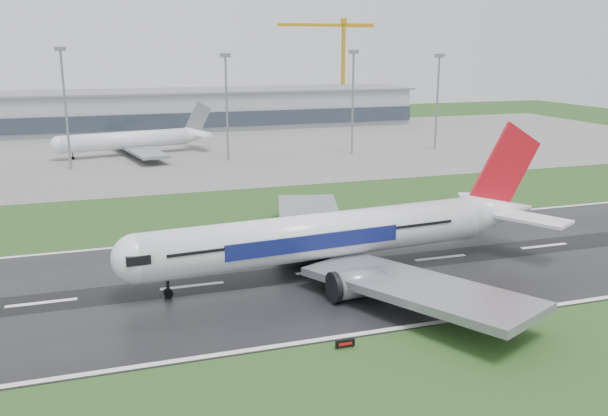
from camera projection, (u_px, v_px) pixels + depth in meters
name	position (u px, v px, depth m)	size (l,w,h in m)	color
ground	(192.00, 286.00, 90.06)	(520.00, 520.00, 0.00)	#224318
runway	(192.00, 286.00, 90.05)	(400.00, 45.00, 0.10)	black
apron	(136.00, 152.00, 205.22)	(400.00, 130.00, 0.08)	slate
terminal	(125.00, 112.00, 258.66)	(240.00, 36.00, 15.00)	#93959D
main_airliner	(350.00, 206.00, 93.72)	(69.03, 65.74, 20.38)	white
parked_airliner	(132.00, 131.00, 198.02)	(51.85, 48.28, 15.20)	white
tower_crane	(343.00, 69.00, 299.10)	(46.70, 2.55, 45.95)	#BF8210
runway_sign	(345.00, 344.00, 71.42)	(2.30, 0.26, 1.04)	black
floodmast_2	(66.00, 112.00, 172.50)	(0.64, 0.64, 32.03)	gray
floodmast_3	(227.00, 110.00, 186.10)	(0.64, 0.64, 30.18)	gray
floodmast_4	(353.00, 105.00, 197.99)	(0.64, 0.64, 31.11)	gray
floodmast_5	(437.00, 104.00, 207.12)	(0.64, 0.64, 29.84)	gray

